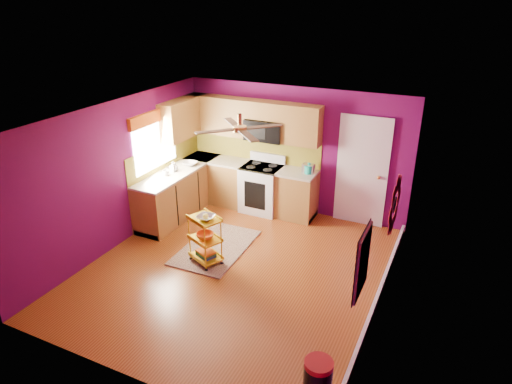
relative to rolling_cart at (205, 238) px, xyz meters
The scene contains 18 objects.
ground 0.71m from the rolling_cart, ahead, with size 5.00×5.00×0.00m, color #6D3111.
room_envelope 1.29m from the rolling_cart, ahead, with size 4.54×5.04×2.52m.
lower_cabinets 2.01m from the rolling_cart, 113.69° to the left, with size 2.81×2.31×0.94m.
electric_range 2.20m from the rolling_cart, 90.31° to the left, with size 0.76×0.66×1.13m.
upper_cabinetry 2.66m from the rolling_cart, 107.77° to the left, with size 2.80×2.30×1.26m.
left_window 2.36m from the rolling_cart, 147.38° to the left, with size 0.08×1.35×1.08m.
panel_door 3.18m from the rolling_cart, 52.85° to the left, with size 0.95×0.11×2.15m.
right_wall_art 2.95m from the rolling_cart, ahead, with size 0.04×2.74×1.04m.
ceiling_fan 1.91m from the rolling_cart, 22.72° to the left, with size 1.01×1.01×0.26m.
shag_rug 0.66m from the rolling_cart, 101.37° to the left, with size 1.02×1.66×0.02m, color black.
rolling_cart is the anchor object (origin of this frame).
trash_can 3.18m from the rolling_cart, 37.06° to the right, with size 0.36×0.37×0.59m.
teal_kettle 2.51m from the rolling_cart, 67.46° to the left, with size 0.18×0.18×0.21m.
toaster 2.52m from the rolling_cart, 68.03° to the left, with size 0.22×0.15×0.18m, color beige.
soap_bottle_a 1.97m from the rolling_cart, 139.48° to the left, with size 0.09×0.09×0.20m, color #EA3F72.
soap_bottle_b 1.98m from the rolling_cart, 138.44° to the left, with size 0.14×0.14×0.18m, color white.
counter_dish 2.18m from the rolling_cart, 128.86° to the left, with size 0.28×0.28×0.07m, color white.
counter_cup 1.83m from the rolling_cart, 145.12° to the left, with size 0.12×0.12×0.10m, color white.
Camera 1 is at (2.95, -5.47, 4.10)m, focal length 32.00 mm.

